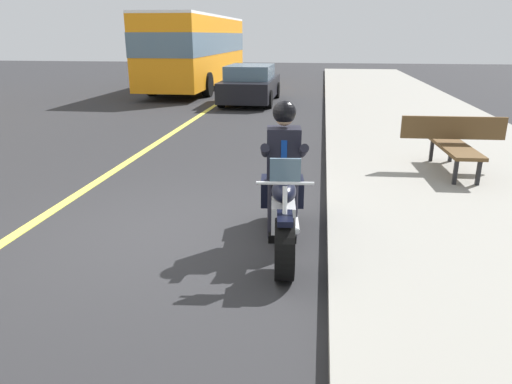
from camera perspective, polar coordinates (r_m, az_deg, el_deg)
name	(u,v)px	position (r m, az deg, el deg)	size (l,w,h in m)	color
ground_plane	(172,235)	(6.26, -10.15, -5.08)	(80.00, 80.00, 0.00)	#28282B
lane_center_stripe	(28,226)	(7.11, -25.73, -3.74)	(60.00, 0.16, 0.01)	#E5DB4C
motorcycle_main	(283,210)	(5.72, 3.30, -2.19)	(2.22, 0.73, 1.26)	black
rider_main	(284,159)	(5.73, 3.34, 3.96)	(0.66, 0.59, 1.74)	black
bus_near	(198,48)	(23.56, -7.05, 16.85)	(11.05, 2.70, 3.30)	orange
car_silver	(251,84)	(18.34, -0.64, 12.86)	(4.60, 1.92, 1.40)	black
bench_sidewalk	(454,140)	(9.06, 22.75, 5.83)	(1.82, 1.80, 0.95)	brown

